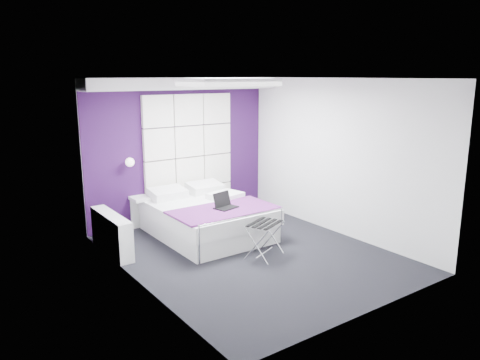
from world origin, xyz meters
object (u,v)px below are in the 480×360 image
object	(u,v)px
radiator	(112,233)
luggage_rack	(264,240)
laptop	(225,204)
wall_lamp	(129,162)
nightstand	(145,198)
bed	(207,218)

from	to	relation	value
radiator	luggage_rack	size ratio (longest dim) A/B	2.26
radiator	laptop	size ratio (longest dim) A/B	3.40
wall_lamp	luggage_rack	bearing A→B (deg)	-63.02
nightstand	radiator	bearing A→B (deg)	-140.52
bed	laptop	distance (m)	0.55
luggage_rack	laptop	distance (m)	0.96
radiator	luggage_rack	bearing A→B (deg)	-39.78
nightstand	wall_lamp	bearing A→B (deg)	170.30
bed	nightstand	world-z (taller)	bed
radiator	nightstand	size ratio (longest dim) A/B	2.58
laptop	bed	bearing A→B (deg)	84.39
bed	nightstand	size ratio (longest dim) A/B	4.36
bed	luggage_rack	world-z (taller)	bed
bed	nightstand	distance (m)	1.18
nightstand	bed	bearing A→B (deg)	-51.10
luggage_rack	laptop	world-z (taller)	laptop
radiator	bed	size ratio (longest dim) A/B	0.59
luggage_rack	wall_lamp	bearing A→B (deg)	93.13
luggage_rack	bed	bearing A→B (deg)	74.31
nightstand	laptop	distance (m)	1.54
wall_lamp	nightstand	xyz separation A→B (m)	(0.23, -0.04, -0.65)
wall_lamp	luggage_rack	world-z (taller)	wall_lamp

